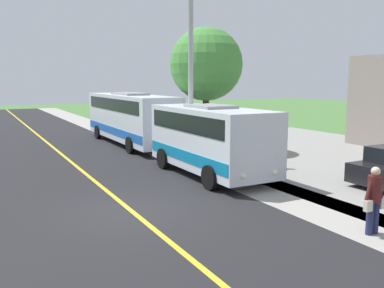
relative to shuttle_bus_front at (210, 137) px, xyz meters
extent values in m
plane|color=#477238|center=(4.50, 3.04, -1.58)|extent=(120.00, 120.00, 0.00)
cube|color=black|center=(4.50, 3.04, -1.58)|extent=(8.00, 100.00, 0.01)
cube|color=#9E9991|center=(-0.70, 3.04, -1.58)|extent=(2.40, 100.00, 0.01)
cube|color=gold|center=(4.50, 3.04, -1.58)|extent=(0.16, 100.00, 0.00)
cube|color=silver|center=(0.00, 0.00, -0.03)|extent=(2.40, 6.60, 2.41)
cube|color=#0C72A5|center=(0.00, 0.00, -0.68)|extent=(2.44, 6.46, 0.44)
cube|color=black|center=(0.00, 0.00, 0.63)|extent=(2.44, 5.94, 0.70)
cube|color=gray|center=(0.00, 0.00, 1.24)|extent=(1.44, 1.98, 0.12)
cylinder|color=black|center=(-1.20, 2.04, -1.13)|extent=(0.25, 0.90, 0.90)
cylinder|color=black|center=(1.20, 2.04, -1.13)|extent=(0.25, 0.90, 0.90)
cylinder|color=black|center=(-1.20, -2.05, -1.13)|extent=(0.25, 0.90, 0.90)
cylinder|color=black|center=(1.20, -2.05, -1.13)|extent=(0.25, 0.90, 0.90)
sphere|color=#F2EACC|center=(-0.66, 3.32, -0.88)|extent=(0.20, 0.20, 0.20)
sphere|color=#F2EACC|center=(0.66, 3.32, -0.88)|extent=(0.20, 0.20, 0.20)
cube|color=silver|center=(0.03, -9.56, 0.09)|extent=(2.33, 10.30, 2.65)
cube|color=blue|center=(0.03, -9.56, -0.68)|extent=(2.37, 10.09, 0.44)
cube|color=black|center=(0.03, -9.56, 0.87)|extent=(2.37, 9.27, 0.70)
cube|color=gray|center=(0.03, -9.56, 1.48)|extent=(1.40, 3.09, 0.12)
cylinder|color=black|center=(-1.13, -6.37, -1.13)|extent=(0.25, 0.90, 0.90)
cylinder|color=black|center=(1.20, -6.37, -1.13)|extent=(0.25, 0.90, 0.90)
cylinder|color=black|center=(-1.13, -12.75, -1.13)|extent=(0.25, 0.90, 0.90)
cylinder|color=black|center=(1.20, -12.75, -1.13)|extent=(0.25, 0.90, 0.90)
sphere|color=#F2EACC|center=(-0.61, -4.39, -0.88)|extent=(0.20, 0.20, 0.20)
sphere|color=#F2EACC|center=(0.68, -4.39, -0.88)|extent=(0.20, 0.20, 0.20)
cylinder|color=#1E2347|center=(-0.35, 7.65, -1.16)|extent=(0.18, 0.18, 0.84)
cylinder|color=#1E2347|center=(-0.15, 7.65, -1.16)|extent=(0.18, 0.18, 0.84)
cylinder|color=#4C1919|center=(-0.25, 7.65, -0.41)|extent=(0.34, 0.34, 0.67)
sphere|color=beige|center=(-0.25, 7.65, 0.04)|extent=(0.23, 0.23, 0.23)
cylinder|color=#4C1919|center=(-0.43, 7.65, -0.38)|extent=(0.28, 0.10, 0.60)
cube|color=beige|center=(-0.51, 7.70, -0.80)|extent=(0.20, 0.12, 0.28)
cylinder|color=#4C1919|center=(-0.07, 7.65, -0.38)|extent=(0.28, 0.10, 0.60)
cube|color=beige|center=(0.01, 7.70, -0.80)|extent=(0.20, 0.12, 0.28)
cylinder|color=#9E9EA3|center=(-0.50, -2.66, 2.44)|extent=(0.24, 0.24, 8.05)
cylinder|color=black|center=(-4.28, 3.87, -1.26)|extent=(0.64, 0.23, 0.64)
cylinder|color=#4C3826|center=(-2.90, -5.41, 0.04)|extent=(0.36, 0.36, 3.25)
sphere|color=#478C3D|center=(-2.90, -5.41, 3.15)|extent=(3.97, 3.97, 3.97)
camera|label=1|loc=(8.44, 14.33, 2.26)|focal=38.59mm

